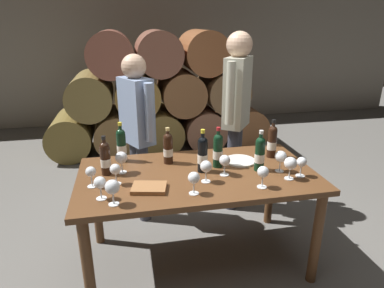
# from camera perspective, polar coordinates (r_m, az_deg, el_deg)

# --- Properties ---
(ground_plane) EXTENTS (14.00, 14.00, 0.00)m
(ground_plane) POSITION_cam_1_polar(r_m,az_deg,el_deg) (2.82, 0.85, -19.09)
(ground_plane) COLOR #66635E
(cellar_back_wall) EXTENTS (10.00, 0.24, 2.80)m
(cellar_back_wall) POSITION_cam_1_polar(r_m,az_deg,el_deg) (6.36, -7.46, 16.52)
(cellar_back_wall) COLOR gray
(cellar_back_wall) RESTS_ON ground_plane
(barrel_stack) EXTENTS (3.12, 0.90, 1.69)m
(barrel_stack) POSITION_cam_1_polar(r_m,az_deg,el_deg) (4.87, -5.66, 7.84)
(barrel_stack) COLOR brown
(barrel_stack) RESTS_ON ground_plane
(dining_table) EXTENTS (1.70, 0.90, 0.76)m
(dining_table) POSITION_cam_1_polar(r_m,az_deg,el_deg) (2.45, 0.93, -6.89)
(dining_table) COLOR brown
(dining_table) RESTS_ON ground_plane
(wine_bottle_0) EXTENTS (0.07, 0.07, 0.31)m
(wine_bottle_0) POSITION_cam_1_polar(r_m,az_deg,el_deg) (2.62, -12.02, -0.11)
(wine_bottle_0) COLOR black
(wine_bottle_0) RESTS_ON dining_table
(wine_bottle_1) EXTENTS (0.07, 0.07, 0.31)m
(wine_bottle_1) POSITION_cam_1_polar(r_m,az_deg,el_deg) (2.72, 13.57, 0.49)
(wine_bottle_1) COLOR black
(wine_bottle_1) RESTS_ON dining_table
(wine_bottle_2) EXTENTS (0.07, 0.07, 0.29)m
(wine_bottle_2) POSITION_cam_1_polar(r_m,az_deg,el_deg) (2.42, -14.63, -2.32)
(wine_bottle_2) COLOR black
(wine_bottle_2) RESTS_ON dining_table
(wine_bottle_3) EXTENTS (0.07, 0.07, 0.31)m
(wine_bottle_3) POSITION_cam_1_polar(r_m,az_deg,el_deg) (2.45, 11.55, -1.58)
(wine_bottle_3) COLOR black
(wine_bottle_3) RESTS_ON dining_table
(wine_bottle_4) EXTENTS (0.07, 0.07, 0.31)m
(wine_bottle_4) POSITION_cam_1_polar(r_m,az_deg,el_deg) (2.47, 4.46, -1.04)
(wine_bottle_4) COLOR black
(wine_bottle_4) RESTS_ON dining_table
(wine_bottle_5) EXTENTS (0.07, 0.07, 0.32)m
(wine_bottle_5) POSITION_cam_1_polar(r_m,az_deg,el_deg) (2.38, 1.83, -1.70)
(wine_bottle_5) COLOR black
(wine_bottle_5) RESTS_ON dining_table
(wine_bottle_6) EXTENTS (0.07, 0.07, 0.29)m
(wine_bottle_6) POSITION_cam_1_polar(r_m,az_deg,el_deg) (2.54, -4.12, -0.67)
(wine_bottle_6) COLOR black
(wine_bottle_6) RESTS_ON dining_table
(wine_glass_0) EXTENTS (0.07, 0.07, 0.14)m
(wine_glass_0) POSITION_cam_1_polar(r_m,az_deg,el_deg) (2.44, 18.29, -3.08)
(wine_glass_0) COLOR white
(wine_glass_0) RESTS_ON dining_table
(wine_glass_1) EXTENTS (0.08, 0.08, 0.15)m
(wine_glass_1) POSITION_cam_1_polar(r_m,az_deg,el_deg) (2.10, -15.50, -6.52)
(wine_glass_1) COLOR white
(wine_glass_1) RESTS_ON dining_table
(wine_glass_2) EXTENTS (0.08, 0.08, 0.15)m
(wine_glass_2) POSITION_cam_1_polar(r_m,az_deg,el_deg) (2.24, 2.43, -3.97)
(wine_glass_2) COLOR white
(wine_glass_2) RESTS_ON dining_table
(wine_glass_3) EXTENTS (0.07, 0.07, 0.15)m
(wine_glass_3) POSITION_cam_1_polar(r_m,az_deg,el_deg) (2.26, -13.01, -4.37)
(wine_glass_3) COLOR white
(wine_glass_3) RESTS_ON dining_table
(wine_glass_4) EXTENTS (0.08, 0.08, 0.15)m
(wine_glass_4) POSITION_cam_1_polar(r_m,az_deg,el_deg) (2.08, 0.32, -5.94)
(wine_glass_4) COLOR white
(wine_glass_4) RESTS_ON dining_table
(wine_glass_5) EXTENTS (0.08, 0.08, 0.15)m
(wine_glass_5) POSITION_cam_1_polar(r_m,az_deg,el_deg) (2.34, 5.64, -2.93)
(wine_glass_5) COLOR white
(wine_glass_5) RESTS_ON dining_table
(wine_glass_6) EXTENTS (0.09, 0.09, 0.16)m
(wine_glass_6) POSITION_cam_1_polar(r_m,az_deg,el_deg) (2.42, -12.03, -2.39)
(wine_glass_6) COLOR white
(wine_glass_6) RESTS_ON dining_table
(wine_glass_7) EXTENTS (0.09, 0.09, 0.16)m
(wine_glass_7) POSITION_cam_1_polar(r_m,az_deg,el_deg) (2.47, 14.96, -2.18)
(wine_glass_7) COLOR white
(wine_glass_7) RESTS_ON dining_table
(wine_glass_8) EXTENTS (0.09, 0.09, 0.16)m
(wine_glass_8) POSITION_cam_1_polar(r_m,az_deg,el_deg) (2.37, 16.53, -3.27)
(wine_glass_8) COLOR white
(wine_glass_8) RESTS_ON dining_table
(wine_glass_9) EXTENTS (0.08, 0.08, 0.15)m
(wine_glass_9) POSITION_cam_1_polar(r_m,az_deg,el_deg) (2.21, 12.08, -4.82)
(wine_glass_9) COLOR white
(wine_glass_9) RESTS_ON dining_table
(wine_glass_10) EXTENTS (0.09, 0.09, 0.16)m
(wine_glass_10) POSITION_cam_1_polar(r_m,az_deg,el_deg) (2.02, -13.50, -7.27)
(wine_glass_10) COLOR white
(wine_glass_10) RESTS_ON dining_table
(wine_glass_11) EXTENTS (0.07, 0.07, 0.14)m
(wine_glass_11) POSITION_cam_1_polar(r_m,az_deg,el_deg) (2.27, -16.96, -4.72)
(wine_glass_11) COLOR white
(wine_glass_11) RESTS_ON dining_table
(tasting_notebook) EXTENTS (0.25, 0.20, 0.03)m
(tasting_notebook) POSITION_cam_1_polar(r_m,az_deg,el_deg) (2.19, -7.37, -7.48)
(tasting_notebook) COLOR #936038
(tasting_notebook) RESTS_ON dining_table
(serving_plate) EXTENTS (0.24, 0.24, 0.01)m
(serving_plate) POSITION_cam_1_polar(r_m,az_deg,el_deg) (2.62, 8.22, -2.86)
(serving_plate) COLOR white
(serving_plate) RESTS_ON dining_table
(sommelier_presenting) EXTENTS (0.33, 0.42, 1.72)m
(sommelier_presenting) POSITION_cam_1_polar(r_m,az_deg,el_deg) (3.14, 7.65, 6.35)
(sommelier_presenting) COLOR #383842
(sommelier_presenting) RESTS_ON ground_plane
(taster_seated_left) EXTENTS (0.31, 0.45, 1.54)m
(taster_seated_left) POSITION_cam_1_polar(r_m,az_deg,el_deg) (2.98, -9.37, 3.08)
(taster_seated_left) COLOR #383842
(taster_seated_left) RESTS_ON ground_plane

